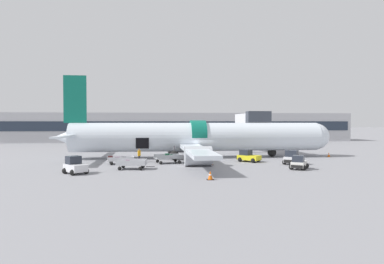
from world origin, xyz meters
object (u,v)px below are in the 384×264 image
at_px(ground_crew_loader_b, 139,155).
at_px(airplane, 194,138).
at_px(baggage_tug_spare, 248,157).
at_px(ground_crew_loader_a, 202,155).
at_px(baggage_cart_queued, 120,160).
at_px(baggage_tug_mid, 292,158).
at_px(baggage_tug_rear, 75,166).
at_px(baggage_cart_loading, 169,158).
at_px(ground_crew_supervisor, 190,154).
at_px(ground_crew_driver, 200,155).
at_px(baggage_cart_empty, 132,165).
at_px(baggage_tug_lead, 299,163).

bearing_deg(ground_crew_loader_b, airplane, 32.23).
xyz_separation_m(baggage_tug_spare, ground_crew_loader_a, (-5.64, 0.79, 0.22)).
bearing_deg(baggage_tug_spare, baggage_cart_queued, -177.85).
height_order(baggage_tug_spare, ground_crew_loader_b, ground_crew_loader_b).
bearing_deg(ground_crew_loader_b, baggage_tug_mid, -13.01).
bearing_deg(ground_crew_loader_a, baggage_tug_rear, -147.76).
bearing_deg(baggage_tug_spare, baggage_tug_mid, -35.81).
xyz_separation_m(baggage_tug_spare, baggage_cart_loading, (-9.82, -0.42, -0.07)).
relative_size(baggage_tug_rear, ground_crew_loader_a, 1.63).
bearing_deg(ground_crew_supervisor, ground_crew_driver, -62.85).
distance_m(airplane, baggage_cart_empty, 13.52).
xyz_separation_m(baggage_tug_lead, ground_crew_loader_a, (-9.00, 7.97, 0.24)).
distance_m(baggage_cart_loading, ground_crew_driver, 3.77).
xyz_separation_m(baggage_cart_loading, ground_crew_supervisor, (2.74, 2.13, 0.29)).
bearing_deg(baggage_tug_spare, baggage_tug_lead, -64.87).
distance_m(baggage_tug_spare, baggage_cart_queued, 15.52).
relative_size(baggage_tug_lead, ground_crew_driver, 1.61).
bearing_deg(baggage_tug_lead, baggage_tug_spare, 115.13).
distance_m(baggage_tug_rear, ground_crew_loader_b, 10.37).
bearing_deg(baggage_tug_spare, ground_crew_supervisor, 166.41).
height_order(ground_crew_loader_a, ground_crew_loader_b, ground_crew_loader_b).
bearing_deg(ground_crew_driver, baggage_tug_spare, 2.43).
bearing_deg(baggage_cart_empty, baggage_cart_loading, 49.76).
bearing_deg(baggage_tug_spare, airplane, 137.08).
height_order(baggage_tug_mid, baggage_tug_spare, baggage_tug_mid).
height_order(baggage_tug_lead, baggage_tug_spare, baggage_tug_spare).
distance_m(baggage_tug_mid, ground_crew_supervisor, 12.44).
relative_size(baggage_tug_mid, baggage_cart_queued, 0.69).
relative_size(airplane, baggage_tug_mid, 13.79).
distance_m(baggage_cart_loading, baggage_cart_queued, 5.69).
bearing_deg(baggage_tug_spare, baggage_cart_empty, -159.49).
xyz_separation_m(baggage_tug_lead, ground_crew_supervisor, (-10.45, 8.89, 0.24)).
relative_size(baggage_tug_mid, baggage_cart_empty, 0.69).
xyz_separation_m(baggage_tug_lead, baggage_cart_queued, (-18.87, 6.59, -0.16)).
bearing_deg(baggage_tug_rear, baggage_cart_queued, 63.17).
bearing_deg(baggage_cart_empty, ground_crew_driver, 32.33).
relative_size(baggage_tug_mid, baggage_tug_rear, 1.05).
bearing_deg(ground_crew_supervisor, ground_crew_loader_a, -32.44).
bearing_deg(baggage_tug_rear, baggage_cart_loading, 38.12).
bearing_deg(baggage_cart_loading, baggage_tug_lead, -27.13).
relative_size(ground_crew_driver, ground_crew_supervisor, 1.06).
relative_size(baggage_tug_mid, baggage_cart_loading, 0.66).
height_order(airplane, baggage_cart_queued, airplane).
height_order(baggage_cart_empty, ground_crew_loader_a, ground_crew_loader_a).
distance_m(airplane, ground_crew_loader_a, 5.19).
relative_size(baggage_tug_spare, ground_crew_driver, 1.72).
distance_m(airplane, ground_crew_supervisor, 4.46).
bearing_deg(ground_crew_loader_b, baggage_cart_loading, -20.97).
bearing_deg(ground_crew_loader_a, ground_crew_supervisor, 147.56).
xyz_separation_m(baggage_cart_empty, ground_crew_supervisor, (6.77, 6.90, 0.36)).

